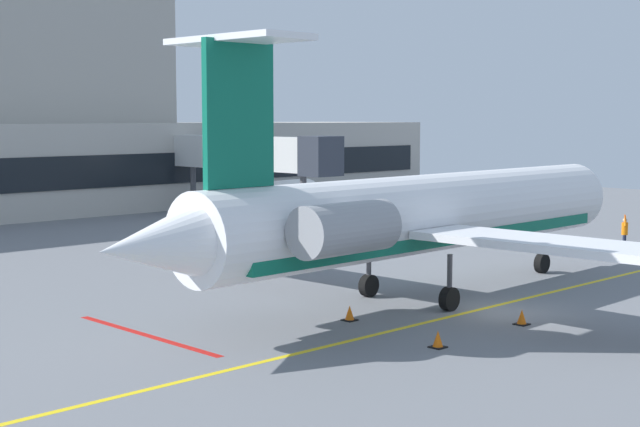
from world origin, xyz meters
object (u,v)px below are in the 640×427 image
at_px(baggage_tug, 331,227).
at_px(marshaller, 625,232).
at_px(regional_jet, 418,215).
at_px(pushback_tractor, 473,212).
at_px(fuel_tank, 280,197).

height_order(baggage_tug, marshaller, baggage_tug).
relative_size(regional_jet, baggage_tug, 8.11).
relative_size(pushback_tractor, marshaller, 2.11).
bearing_deg(marshaller, baggage_tug, 126.33).
distance_m(regional_jet, marshaller, 19.34).
xyz_separation_m(regional_jet, fuel_tank, (16.71, 26.74, -1.93)).
bearing_deg(pushback_tractor, regional_jet, -148.40).
relative_size(fuel_tank, marshaller, 4.35).
height_order(fuel_tank, marshaller, fuel_tank).
xyz_separation_m(regional_jet, marshaller, (19.14, 1.23, -2.44)).
xyz_separation_m(pushback_tractor, fuel_tank, (-5.63, 13.00, 0.58)).
xyz_separation_m(regional_jet, pushback_tractor, (22.34, 13.74, -2.51)).
bearing_deg(regional_jet, fuel_tank, 58.00).
height_order(pushback_tractor, fuel_tank, fuel_tank).
bearing_deg(baggage_tug, fuel_tank, 59.97).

